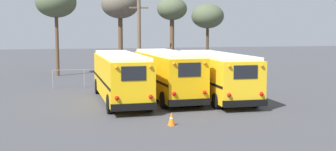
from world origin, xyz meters
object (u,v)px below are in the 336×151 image
Objects in this scene: bare_tree_3 at (120,5)px; bare_tree_1 at (172,11)px; bare_tree_2 at (56,3)px; utility_pole at (139,37)px; traffic_cone at (171,119)px; school_bus_0 at (120,75)px; school_bus_1 at (167,73)px; bare_tree_0 at (208,17)px; school_bus_2 at (215,74)px.

bare_tree_1 is at bearing -15.50° from bare_tree_3.
bare_tree_1 is 0.89× the size of bare_tree_2.
utility_pole reaches higher than traffic_cone.
bare_tree_1 is (7.45, 14.00, 4.72)m from school_bus_0.
school_bus_1 is 15.51m from bare_tree_0.
utility_pole is at bearing -33.03° from bare_tree_2.
bare_tree_2 is at bearing 101.03° from traffic_cone.
bare_tree_2 is 1.03× the size of bare_tree_3.
utility_pole is at bearing -153.31° from bare_tree_1.
bare_tree_0 is at bearing 58.94° from school_bus_1.
school_bus_0 is 12.89m from utility_pole.
school_bus_2 is at bearing -94.82° from bare_tree_1.
bare_tree_1 is 23.02m from traffic_cone.
bare_tree_0 is at bearing 64.84° from traffic_cone.
school_bus_1 is 1.35× the size of bare_tree_0.
school_bus_0 is at bearing 177.24° from school_bus_2.
bare_tree_0 is 0.84× the size of bare_tree_3.
bare_tree_0 reaches higher than school_bus_1.
school_bus_2 reaches higher than traffic_cone.
bare_tree_1 is 0.92× the size of bare_tree_3.
bare_tree_1 is 11.31m from bare_tree_2.
school_bus_1 is 12.03m from utility_pole.
utility_pole is 11.58× the size of traffic_cone.
bare_tree_3 is (6.03, -1.49, -0.23)m from bare_tree_2.
bare_tree_3 reaches higher than school_bus_2.
bare_tree_1 is at bearing 72.45° from school_bus_1.
school_bus_2 is at bearing -108.88° from bare_tree_0.
school_bus_2 is at bearing -60.45° from bare_tree_2.
bare_tree_3 is (-0.56, 15.04, 5.20)m from school_bus_1.
school_bus_1 is 14.92× the size of traffic_cone.
school_bus_1 reaches higher than school_bus_2.
bare_tree_0 is 14.84m from bare_tree_2.
bare_tree_2 is (-3.47, 16.84, 5.45)m from school_bus_0.
utility_pole is at bearing 101.31° from school_bus_2.
utility_pole is at bearing 72.81° from school_bus_0.
bare_tree_1 reaches higher than traffic_cone.
bare_tree_2 is (-7.23, 4.70, 3.29)m from utility_pole.
bare_tree_3 is (-8.28, 2.23, 1.08)m from bare_tree_0.
bare_tree_0 is (4.59, 13.43, 4.19)m from school_bus_2.
bare_tree_3 is (-4.89, 1.36, 0.51)m from bare_tree_1.
bare_tree_2 is at bearing 101.65° from school_bus_0.
school_bus_1 is at bearing 5.79° from school_bus_0.
bare_tree_0 is at bearing 7.93° from utility_pole.
bare_tree_1 is at bearing 26.69° from utility_pole.
school_bus_2 is 1.21× the size of bare_tree_2.
school_bus_1 is at bearing -121.06° from bare_tree_0.
bare_tree_2 reaches higher than bare_tree_0.
bare_tree_3 reaches higher than bare_tree_1.
school_bus_2 is (6.25, -0.30, -0.04)m from school_bus_0.
school_bus_2 is at bearing 54.47° from traffic_cone.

